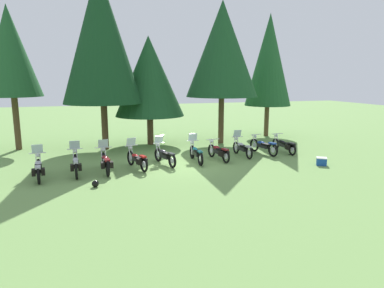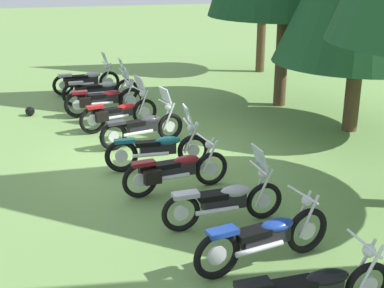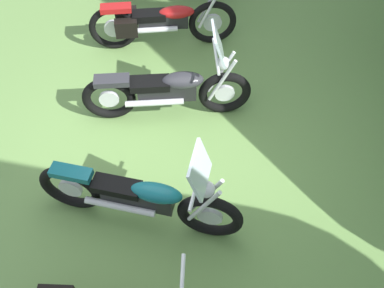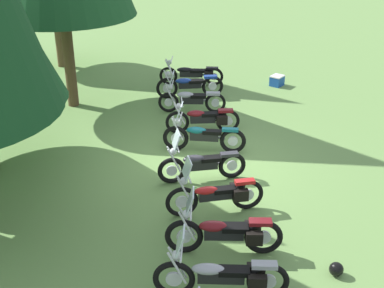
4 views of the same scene
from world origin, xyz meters
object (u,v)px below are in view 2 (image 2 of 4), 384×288
Objects in this scene: motorcycle_0 at (86,80)px; motorcycle_7 at (226,200)px; motorcycle_1 at (100,89)px; motorcycle_4 at (144,127)px; motorcycle_6 at (175,170)px; dropped_helmet at (30,111)px; motorcycle_3 at (118,112)px; motorcycle_2 at (104,99)px; motorcycle_5 at (159,148)px; motorcycle_8 at (265,237)px.

motorcycle_0 reaches higher than motorcycle_7.
motorcycle_1 is 4.12m from motorcycle_4.
motorcycle_6 is 8.06× the size of dropped_helmet.
motorcycle_4 is at bearing 95.11° from motorcycle_7.
motorcycle_0 reaches higher than motorcycle_4.
motorcycle_1 is at bearing 78.35° from motorcycle_3.
motorcycle_0 is 2.73m from motorcycle_2.
motorcycle_7 reaches higher than dropped_helmet.
motorcycle_5 is (2.99, 0.49, -0.00)m from motorcycle_3.
motorcycle_4 is (5.52, 0.97, -0.01)m from motorcycle_0.
dropped_helmet is (-1.93, -2.30, -0.33)m from motorcycle_3.
motorcycle_0 reaches higher than dropped_helmet.
motorcycle_7 is (1.54, 0.52, 0.01)m from motorcycle_6.
motorcycle_8 is (7.11, 1.21, -0.00)m from motorcycle_3.
motorcycle_8 is 9.70m from dropped_helmet.
motorcycle_3 is at bearing -84.74° from motorcycle_2.
motorcycle_3 is 3.02m from dropped_helmet.
motorcycle_1 is at bearing 99.10° from motorcycle_5.
dropped_helmet is at bearing 99.39° from motorcycle_8.
motorcycle_4 reaches higher than motorcycle_6.
motorcycle_5 is 2.83m from motorcycle_7.
motorcycle_7 is (7.19, 1.28, -0.02)m from motorcycle_2.
motorcycle_5 reaches higher than motorcycle_7.
motorcycle_1 is at bearing 109.86° from dropped_helmet.
motorcycle_4 reaches higher than motorcycle_7.
motorcycle_8 reaches higher than dropped_helmet.
motorcycle_5 is at bearing -84.50° from motorcycle_2.
motorcycle_1 is at bearing -84.38° from motorcycle_0.
motorcycle_2 reaches higher than motorcycle_7.
motorcycle_0 is 8.29× the size of dropped_helmet.
motorcycle_3 is 7.96× the size of dropped_helmet.
motorcycle_6 is at bearing -86.08° from motorcycle_2.
motorcycle_0 is at bearing 92.74° from motorcycle_2.
motorcycle_0 is at bearing 88.66° from motorcycle_6.
motorcycle_2 reaches higher than motorcycle_0.
motorcycle_5 is at bearing -88.47° from motorcycle_0.
motorcycle_5 is 1.05× the size of motorcycle_7.
motorcycle_3 is 7.21m from motorcycle_8.
dropped_helmet is (-9.04, -3.51, -0.33)m from motorcycle_8.
dropped_helmet is at bearing 110.60° from motorcycle_7.
motorcycle_1 is 1.09× the size of motorcycle_7.
motorcycle_3 is at bearing 88.59° from motorcycle_6.
motorcycle_7 is at bearing -79.80° from motorcycle_6.
motorcycle_1 is 2.69m from motorcycle_3.
motorcycle_6 is at bearing -99.07° from motorcycle_3.
motorcycle_0 is at bearing 141.37° from dropped_helmet.
motorcycle_8 is (1.34, 0.16, -0.00)m from motorcycle_7.
motorcycle_8 is at bearing 21.22° from dropped_helmet.
motorcycle_0 is 5.60m from motorcycle_4.
motorcycle_1 reaches higher than motorcycle_8.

